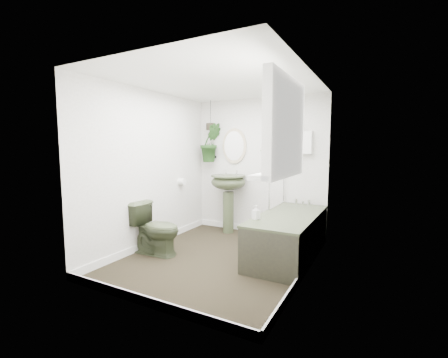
% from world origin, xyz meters
% --- Properties ---
extents(floor, '(2.30, 2.80, 0.02)m').
position_xyz_m(floor, '(0.00, 0.00, -0.01)').
color(floor, black).
rests_on(floor, ground).
extents(ceiling, '(2.30, 2.80, 0.02)m').
position_xyz_m(ceiling, '(0.00, 0.00, 2.31)').
color(ceiling, white).
rests_on(ceiling, ground).
extents(wall_back, '(2.30, 0.02, 2.30)m').
position_xyz_m(wall_back, '(0.00, 1.41, 1.15)').
color(wall_back, silver).
rests_on(wall_back, ground).
extents(wall_front, '(2.30, 0.02, 2.30)m').
position_xyz_m(wall_front, '(0.00, -1.41, 1.15)').
color(wall_front, silver).
rests_on(wall_front, ground).
extents(wall_left, '(0.02, 2.80, 2.30)m').
position_xyz_m(wall_left, '(-1.16, 0.00, 1.15)').
color(wall_left, silver).
rests_on(wall_left, ground).
extents(wall_right, '(0.02, 2.80, 2.30)m').
position_xyz_m(wall_right, '(1.16, 0.00, 1.15)').
color(wall_right, silver).
rests_on(wall_right, ground).
extents(skirting, '(2.30, 2.80, 0.10)m').
position_xyz_m(skirting, '(0.00, 0.00, 0.05)').
color(skirting, white).
rests_on(skirting, floor).
extents(bathtub, '(0.72, 1.72, 0.58)m').
position_xyz_m(bathtub, '(0.80, 0.50, 0.29)').
color(bathtub, '#3A442B').
rests_on(bathtub, floor).
extents(bath_screen, '(0.04, 0.72, 1.40)m').
position_xyz_m(bath_screen, '(0.47, 0.99, 1.28)').
color(bath_screen, silver).
rests_on(bath_screen, bathtub).
extents(shower_box, '(0.20, 0.10, 0.35)m').
position_xyz_m(shower_box, '(0.80, 1.34, 1.55)').
color(shower_box, white).
rests_on(shower_box, wall_back).
extents(oval_mirror, '(0.46, 0.03, 0.62)m').
position_xyz_m(oval_mirror, '(-0.45, 1.37, 1.50)').
color(oval_mirror, tan).
rests_on(oval_mirror, wall_back).
extents(wall_sconce, '(0.04, 0.04, 0.22)m').
position_xyz_m(wall_sconce, '(-0.85, 1.36, 1.40)').
color(wall_sconce, black).
rests_on(wall_sconce, wall_back).
extents(toilet_roll_holder, '(0.11, 0.11, 0.11)m').
position_xyz_m(toilet_roll_holder, '(-1.10, 0.70, 0.90)').
color(toilet_roll_holder, white).
rests_on(toilet_roll_holder, wall_left).
extents(window_recess, '(0.08, 1.00, 0.90)m').
position_xyz_m(window_recess, '(1.09, -0.70, 1.65)').
color(window_recess, white).
rests_on(window_recess, wall_right).
extents(window_sill, '(0.18, 1.00, 0.04)m').
position_xyz_m(window_sill, '(1.02, -0.70, 1.23)').
color(window_sill, white).
rests_on(window_sill, wall_right).
extents(window_blinds, '(0.01, 0.86, 0.76)m').
position_xyz_m(window_blinds, '(1.04, -0.70, 1.65)').
color(window_blinds, white).
rests_on(window_blinds, wall_right).
extents(toilet, '(0.72, 0.43, 0.72)m').
position_xyz_m(toilet, '(-0.85, -0.26, 0.36)').
color(toilet, '#3A442B').
rests_on(toilet, floor).
extents(pedestal_sink, '(0.69, 0.63, 1.01)m').
position_xyz_m(pedestal_sink, '(-0.45, 1.15, 0.51)').
color(pedestal_sink, '#3A442B').
rests_on(pedestal_sink, floor).
extents(sill_plant, '(0.29, 0.27, 0.26)m').
position_xyz_m(sill_plant, '(1.03, -0.83, 1.38)').
color(sill_plant, black).
rests_on(sill_plant, window_sill).
extents(hanging_plant, '(0.48, 0.48, 0.69)m').
position_xyz_m(hanging_plant, '(-0.86, 1.25, 1.56)').
color(hanging_plant, black).
rests_on(hanging_plant, ceiling).
extents(soap_bottle, '(0.10, 0.10, 0.17)m').
position_xyz_m(soap_bottle, '(0.51, 0.04, 0.67)').
color(soap_bottle, '#302927').
rests_on(soap_bottle, bathtub).
extents(hanging_pot, '(0.16, 0.16, 0.12)m').
position_xyz_m(hanging_pot, '(-0.86, 1.25, 1.84)').
color(hanging_pot, black).
rests_on(hanging_pot, ceiling).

